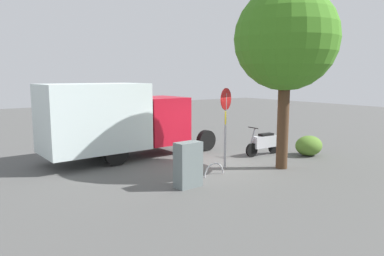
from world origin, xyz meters
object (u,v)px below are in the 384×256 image
(utility_cabinet, at_px, (188,165))
(bike_rack_hoop, at_px, (214,175))
(stop_sign, at_px, (226,115))
(street_tree, at_px, (286,40))
(box_truck_near, at_px, (117,118))
(motorcycle, at_px, (264,143))

(utility_cabinet, xyz_separation_m, bike_rack_hoop, (-1.40, -0.53, -0.67))
(stop_sign, xyz_separation_m, utility_cabinet, (2.33, 1.08, -1.21))
(street_tree, bearing_deg, box_truck_near, -48.80)
(box_truck_near, distance_m, utility_cabinet, 4.70)
(utility_cabinet, bearing_deg, street_tree, 178.43)
(street_tree, bearing_deg, utility_cabinet, -1.57)
(box_truck_near, height_order, motorcycle, box_truck_near)
(utility_cabinet, height_order, bike_rack_hoop, utility_cabinet)
(street_tree, xyz_separation_m, utility_cabinet, (3.93, -0.11, -3.77))
(motorcycle, bearing_deg, bike_rack_hoop, 20.86)
(stop_sign, bearing_deg, bike_rack_hoop, 30.35)
(box_truck_near, height_order, street_tree, street_tree)
(bike_rack_hoop, bearing_deg, stop_sign, -149.65)
(street_tree, bearing_deg, stop_sign, -36.46)
(utility_cabinet, distance_m, bike_rack_hoop, 1.64)
(motorcycle, height_order, bike_rack_hoop, motorcycle)
(bike_rack_hoop, bearing_deg, motorcycle, -161.17)
(stop_sign, distance_m, street_tree, 3.25)
(motorcycle, distance_m, street_tree, 4.47)
(stop_sign, height_order, utility_cabinet, stop_sign)
(utility_cabinet, bearing_deg, stop_sign, -155.21)
(stop_sign, relative_size, street_tree, 0.45)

